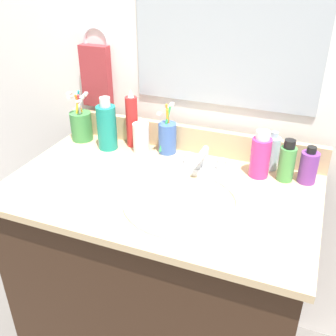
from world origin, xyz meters
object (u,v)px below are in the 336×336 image
hand_towel (96,76)px  cup_green (81,125)px  bottle_lotion_white (141,137)px  bottle_cream_purple (308,167)px  bottle_soap_pink (260,156)px  bottle_gel_clear (272,153)px  bottle_mouthwash_teal (107,126)px  bottle_toner_green (287,162)px  bottle_spray_red (132,121)px  faucet (204,163)px  cup_blue_plastic (167,137)px

hand_towel → cup_green: 0.18m
bottle_lotion_white → bottle_cream_purple: bottle_lotion_white is taller
bottle_soap_pink → bottle_gel_clear: bearing=65.7°
bottle_lotion_white → bottle_mouthwash_teal: 0.13m
bottle_gel_clear → cup_green: bearing=-177.2°
bottle_soap_pink → cup_green: 0.66m
bottle_toner_green → bottle_soap_pink: 0.08m
hand_towel → bottle_spray_red: bearing=-19.8°
hand_towel → bottle_lotion_white: size_ratio=1.69×
bottle_lotion_white → bottle_cream_purple: bearing=-0.0°
bottle_toner_green → bottle_spray_red: 0.54m
faucet → bottle_toner_green: size_ratio=1.19×
faucet → bottle_mouthwash_teal: (-0.37, 0.03, 0.06)m
bottle_spray_red → bottle_soap_pink: (0.46, -0.05, -0.03)m
bottle_soap_pink → bottle_spray_red: bearing=173.8°
cup_blue_plastic → bottle_lotion_white: bearing=-160.6°
hand_towel → bottle_soap_pink: bearing=-10.0°
bottle_lotion_white → bottle_gel_clear: (0.44, 0.05, -0.00)m
faucet → cup_green: (-0.49, 0.06, 0.03)m
bottle_lotion_white → bottle_mouthwash_teal: (-0.12, -0.02, 0.03)m
bottle_mouthwash_teal → bottle_cream_purple: (0.68, 0.02, -0.03)m
cup_green → cup_blue_plastic: bearing=3.0°
hand_towel → cup_blue_plastic: 0.35m
bottle_mouthwash_teal → bottle_soap_pink: bearing=0.1°
faucet → bottle_lotion_white: size_ratio=1.23×
bottle_soap_pink → cup_green: bearing=177.5°
bottle_toner_green → cup_blue_plastic: (-0.41, 0.04, -0.00)m
bottle_toner_green → bottle_cream_purple: (0.06, 0.01, -0.01)m
hand_towel → cup_green: bearing=-110.7°
bottle_toner_green → bottle_spray_red: bottle_spray_red is taller
bottle_toner_green → bottle_cream_purple: bottle_toner_green is taller
bottle_soap_pink → cup_blue_plastic: (-0.33, 0.05, -0.01)m
bottle_soap_pink → faucet: bearing=-169.0°
faucet → bottle_lotion_white: bearing=168.7°
bottle_lotion_white → bottle_spray_red: bottle_spray_red is taller
bottle_lotion_white → bottle_cream_purple: 0.55m
bottle_toner_green → bottle_mouthwash_teal: 0.61m
bottle_lotion_white → cup_blue_plastic: 0.09m
bottle_toner_green → bottle_mouthwash_teal: bearing=-179.5°
bottle_gel_clear → bottle_toner_green: 0.08m
bottle_mouthwash_teal → bottle_soap_pink: (0.53, 0.00, -0.01)m
faucet → bottle_mouthwash_teal: size_ratio=0.85×
bottle_gel_clear → cup_blue_plastic: size_ratio=0.71×
faucet → cup_green: size_ratio=0.85×
bottle_gel_clear → bottle_lotion_white: bearing=-174.0°
bottle_mouthwash_teal → cup_blue_plastic: bottle_mouthwash_teal is taller
bottle_lotion_white → bottle_soap_pink: 0.41m
bottle_cream_purple → faucet: bearing=-171.2°
hand_towel → faucet: 0.52m
hand_towel → cup_blue_plastic: bearing=-12.1°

